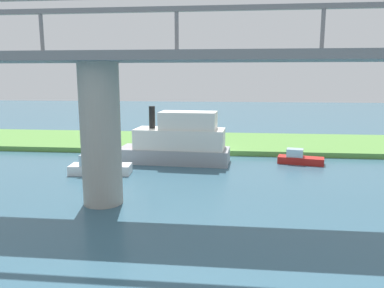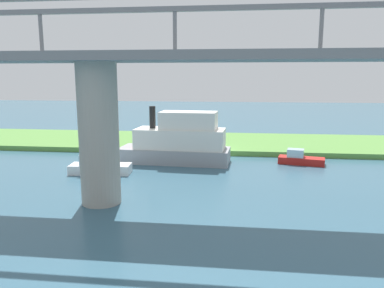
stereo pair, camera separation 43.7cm
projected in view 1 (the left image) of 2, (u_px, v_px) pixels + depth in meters
The scene contains 9 objects.
ground_plane at pixel (207, 155), 36.18m from camera, with size 160.00×160.00×0.00m, color #386075.
grassy_bank at pixel (211, 142), 42.01m from camera, with size 80.00×12.00×0.50m, color #5B9342.
bridge_pylon at pixel (101, 135), 21.80m from camera, with size 2.33×2.33×8.33m, color #9E998E.
bridge_span at pixel (97, 53), 21.00m from camera, with size 59.34×4.30×3.25m.
person_on_bank at pixel (207, 138), 39.14m from camera, with size 0.51×0.51×1.39m.
mooring_post at pixel (115, 143), 37.69m from camera, with size 0.20×0.20×0.89m, color brown.
houseboat_blue at pixel (178, 142), 32.91m from camera, with size 9.88×3.81×4.96m.
riverboat_paddlewheel at pixel (299, 158), 32.72m from camera, with size 4.08×2.19×1.29m.
motorboat_red at pixel (99, 167), 29.27m from camera, with size 4.83×2.07×1.57m.
Camera 1 is at (-2.26, 35.37, 7.47)m, focal length 35.03 mm.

